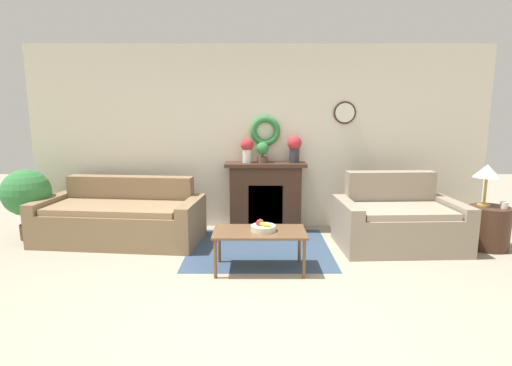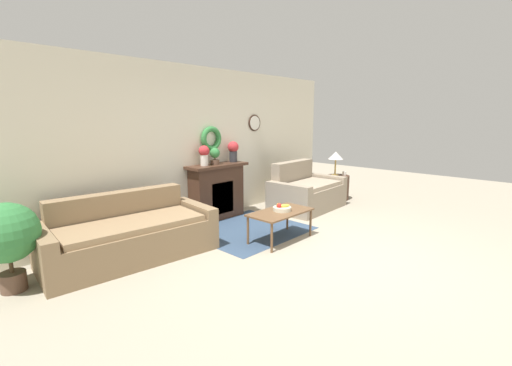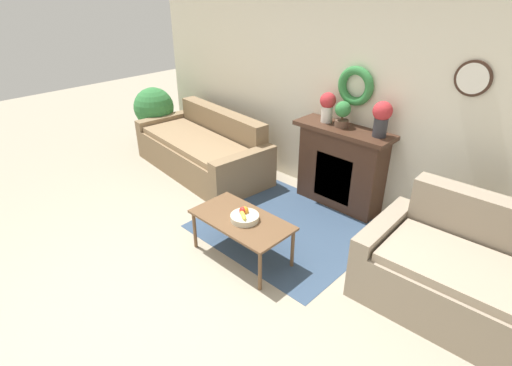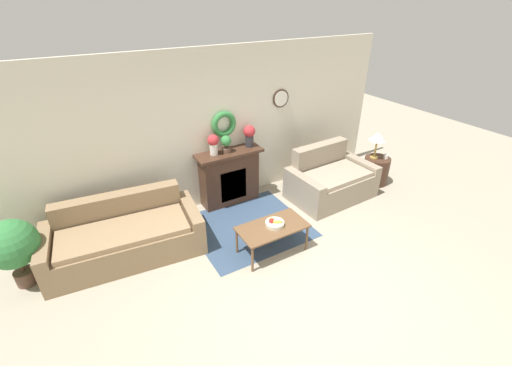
{
  "view_description": "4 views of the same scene",
  "coord_description": "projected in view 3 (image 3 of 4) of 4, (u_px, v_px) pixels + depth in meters",
  "views": [
    {
      "loc": [
        -0.05,
        -3.18,
        1.73
      ],
      "look_at": [
        -0.06,
        1.58,
        0.88
      ],
      "focal_mm": 28.0,
      "sensor_mm": 36.0,
      "label": 1
    },
    {
      "loc": [
        -3.87,
        -2.1,
        1.84
      ],
      "look_at": [
        0.17,
        1.7,
        0.77
      ],
      "focal_mm": 24.0,
      "sensor_mm": 36.0,
      "label": 2
    },
    {
      "loc": [
        2.36,
        -1.24,
        2.56
      ],
      "look_at": [
        -0.17,
        1.39,
        0.65
      ],
      "focal_mm": 28.0,
      "sensor_mm": 36.0,
      "label": 3
    },
    {
      "loc": [
        -2.24,
        -2.3,
        3.4
      ],
      "look_at": [
        0.09,
        1.66,
        0.83
      ],
      "focal_mm": 24.0,
      "sensor_mm": 36.0,
      "label": 4
    }
  ],
  "objects": [
    {
      "name": "fruit_bowl",
      "position": [
        245.0,
        216.0,
        3.85
      ],
      "size": [
        0.28,
        0.28,
        0.12
      ],
      "color": "beige",
      "rests_on": "coffee_table"
    },
    {
      "name": "fireplace",
      "position": [
        341.0,
        166.0,
        4.8
      ],
      "size": [
        1.17,
        0.41,
        1.01
      ],
      "color": "#42281C",
      "rests_on": "ground_plane"
    },
    {
      "name": "vase_on_mantel_right",
      "position": [
        382.0,
        117.0,
        4.21
      ],
      "size": [
        0.21,
        0.21,
        0.39
      ],
      "color": "#2D2D33",
      "rests_on": "fireplace"
    },
    {
      "name": "couch_left",
      "position": [
        204.0,
        150.0,
        5.77
      ],
      "size": [
        2.23,
        1.19,
        0.83
      ],
      "rotation": [
        0.0,
        0.0,
        -0.1
      ],
      "color": "#846B4C",
      "rests_on": "ground_plane"
    },
    {
      "name": "wall_back",
      "position": [
        352.0,
        93.0,
        4.59
      ],
      "size": [
        6.8,
        0.16,
        2.7
      ],
      "color": "beige",
      "rests_on": "ground_plane"
    },
    {
      "name": "coffee_table",
      "position": [
        242.0,
        222.0,
        3.9
      ],
      "size": [
        1.01,
        0.54,
        0.45
      ],
      "color": "brown",
      "rests_on": "ground_plane"
    },
    {
      "name": "ground_plane",
      "position": [
        158.0,
        310.0,
        3.43
      ],
      "size": [
        16.0,
        16.0,
        0.0
      ],
      "primitive_type": "plane",
      "color": "#9E937F"
    },
    {
      "name": "floor_rug",
      "position": [
        287.0,
        228.0,
        4.54
      ],
      "size": [
        1.8,
        1.64,
        0.01
      ],
      "color": "#334760",
      "rests_on": "ground_plane"
    },
    {
      "name": "vase_on_mantel_left",
      "position": [
        328.0,
        105.0,
        4.64
      ],
      "size": [
        0.19,
        0.19,
        0.35
      ],
      "color": "silver",
      "rests_on": "fireplace"
    },
    {
      "name": "potted_plant_on_mantel",
      "position": [
        343.0,
        113.0,
        4.51
      ],
      "size": [
        0.18,
        0.18,
        0.3
      ],
      "color": "brown",
      "rests_on": "fireplace"
    },
    {
      "name": "potted_plant_floor_by_couch",
      "position": [
        154.0,
        109.0,
        6.45
      ],
      "size": [
        0.64,
        0.64,
        0.97
      ],
      "color": "brown",
      "rests_on": "ground_plane"
    },
    {
      "name": "loveseat_right",
      "position": [
        459.0,
        275.0,
        3.34
      ],
      "size": [
        1.57,
        1.03,
        0.94
      ],
      "rotation": [
        0.0,
        0.0,
        0.04
      ],
      "color": "gray",
      "rests_on": "ground_plane"
    }
  ]
}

